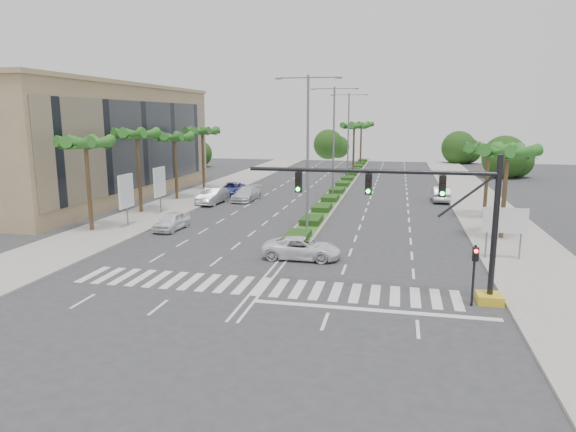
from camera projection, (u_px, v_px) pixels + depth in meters
name	position (u px, v px, depth m)	size (l,w,h in m)	color
ground	(261.00, 287.00, 27.37)	(160.00, 160.00, 0.00)	#333335
footpath_right	(496.00, 223.00, 43.40)	(6.00, 120.00, 0.15)	gray
footpath_left	(164.00, 209.00, 49.69)	(6.00, 120.00, 0.15)	gray
median	(347.00, 182.00, 70.53)	(2.20, 75.00, 0.20)	gray
median_grass	(347.00, 181.00, 70.50)	(1.80, 75.00, 0.04)	#2C551D
building	(95.00, 143.00, 56.55)	(12.00, 36.00, 12.00)	tan
signal_gantry	(446.00, 231.00, 24.79)	(12.60, 1.20, 7.20)	gold
pedestrian_signal	(474.00, 265.00, 24.13)	(0.28, 0.36, 3.00)	black
direction_sign	(505.00, 223.00, 31.77)	(2.70, 0.11, 3.40)	slate
billboard_near	(126.00, 192.00, 41.32)	(0.18, 2.10, 4.35)	slate
billboard_far	(160.00, 182.00, 47.07)	(0.18, 2.10, 4.35)	slate
palm_left_near	(86.00, 146.00, 39.10)	(4.57, 4.68, 7.55)	brown
palm_left_mid	(137.00, 137.00, 46.70)	(4.57, 4.68, 7.95)	brown
palm_left_far	(175.00, 140.00, 54.49)	(4.57, 4.68, 7.35)	brown
palm_left_end	(202.00, 133.00, 62.09)	(4.57, 4.68, 7.75)	brown
palm_right_near	(508.00, 155.00, 36.61)	(4.57, 4.68, 7.05)	brown
palm_right_far	(489.00, 152.00, 44.34)	(4.57, 4.68, 6.75)	brown
palm_median_a	(354.00, 128.00, 78.77)	(4.57, 4.68, 8.05)	brown
palm_median_b	(361.00, 126.00, 93.16)	(4.57, 4.68, 8.05)	brown
streetlight_near	(308.00, 144.00, 39.50)	(5.10, 0.25, 12.00)	slate
streetlight_mid	(334.00, 136.00, 54.85)	(5.10, 0.25, 12.00)	slate
streetlight_far	(348.00, 132.00, 70.20)	(5.10, 0.25, 12.00)	slate
car_parked_a	(172.00, 221.00, 40.91)	(1.66, 4.13, 1.41)	white
car_parked_b	(213.00, 196.00, 53.06)	(1.75, 5.02, 1.65)	#BDBCC1
car_parked_c	(232.00, 189.00, 59.12)	(2.35, 5.09, 1.41)	#2F3691
car_parked_d	(246.00, 194.00, 55.08)	(2.08, 5.10, 1.48)	silver
car_crossing	(302.00, 248.00, 32.61)	(2.28, 4.94, 1.37)	white
car_right	(441.00, 194.00, 54.54)	(1.70, 4.89, 1.61)	#ADADB2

